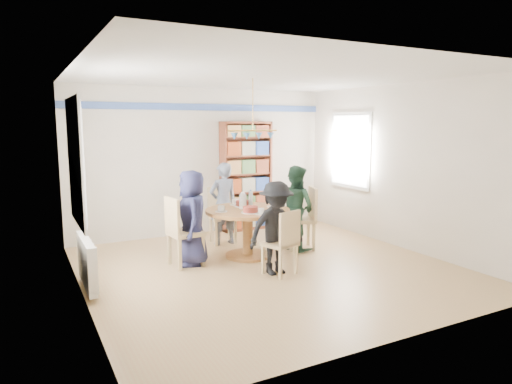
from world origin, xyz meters
TOP-DOWN VIEW (x-y plane):
  - ground at (0.00, 0.00)m, footprint 5.00×5.00m
  - room_shell at (-0.26, 0.87)m, footprint 5.00×5.00m
  - radiator at (-2.42, 0.30)m, footprint 0.12×1.00m
  - dining_table at (-0.01, 0.66)m, footprint 1.30×1.30m
  - chair_left at (-1.09, 0.66)m, footprint 0.50×0.50m
  - chair_right at (1.05, 0.65)m, footprint 0.58×0.58m
  - chair_far at (-0.02, 1.67)m, footprint 0.47×0.47m
  - chair_near at (0.03, -0.36)m, footprint 0.50×0.50m
  - person_left at (-0.90, 0.69)m, footprint 0.58×0.76m
  - person_right at (0.88, 0.69)m, footprint 0.69×0.79m
  - person_far at (-0.04, 1.52)m, footprint 0.54×0.38m
  - person_near at (-0.03, -0.25)m, footprint 0.84×0.50m
  - bookshelf at (0.80, 2.34)m, footprint 1.00×0.30m
  - tableware at (-0.03, 0.68)m, footprint 1.06×1.06m

SIDE VIEW (x-z plane):
  - ground at x=0.00m, z-range 0.00..0.00m
  - radiator at x=-2.42m, z-range 0.05..0.65m
  - chair_near at x=0.03m, z-range 0.05..0.94m
  - chair_far at x=-0.02m, z-range 0.05..1.01m
  - dining_table at x=-0.01m, z-range 0.18..0.93m
  - chair_left at x=-1.09m, z-range 0.05..1.07m
  - chair_right at x=1.05m, z-range 0.05..1.07m
  - person_near at x=-0.03m, z-range 0.00..1.28m
  - person_right at x=0.88m, z-range 0.00..1.38m
  - person_left at x=-0.90m, z-range 0.00..1.39m
  - person_far at x=-0.04m, z-range 0.00..1.41m
  - tableware at x=-0.03m, z-range 0.67..0.95m
  - bookshelf at x=0.80m, z-range -0.02..2.07m
  - room_shell at x=-0.26m, z-range -0.85..4.15m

